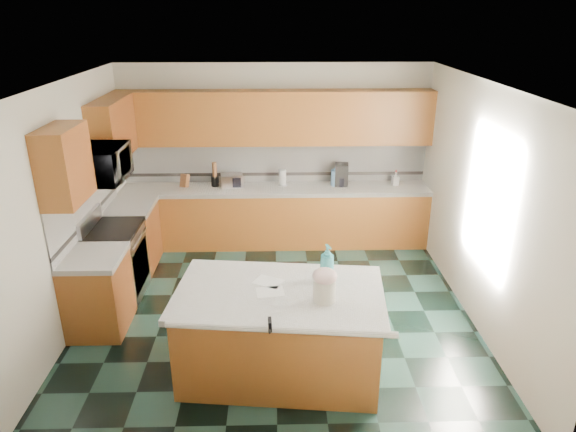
{
  "coord_description": "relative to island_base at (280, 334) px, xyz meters",
  "views": [
    {
      "loc": [
        0.01,
        -5.3,
        3.41
      ],
      "look_at": [
        0.15,
        0.35,
        1.12
      ],
      "focal_mm": 32.0,
      "sensor_mm": 36.0,
      "label": 1
    }
  ],
  "objects": [
    {
      "name": "back_base_cab",
      "position": [
        -0.03,
        3.06,
        0.0
      ],
      "size": [
        4.6,
        0.6,
        0.86
      ],
      "primitive_type": "cube",
      "color": "#522410",
      "rests_on": "ground"
    },
    {
      "name": "range_backguard",
      "position": [
        -2.29,
        1.56,
        0.59
      ],
      "size": [
        0.06,
        0.76,
        0.18
      ],
      "primitive_type": "cube",
      "color": "#B7B7BC",
      "rests_on": "range_body"
    },
    {
      "name": "coffee_carafe",
      "position": [
        0.97,
        3.09,
        0.56
      ],
      "size": [
        0.14,
        0.14,
        0.14
      ],
      "primitive_type": "cylinder",
      "color": "black",
      "rests_on": "back_countertop"
    },
    {
      "name": "toaster_oven_door",
      "position": [
        -0.68,
        3.0,
        0.58
      ],
      "size": [
        0.28,
        0.01,
        0.15
      ],
      "primitive_type": "cube",
      "color": "black",
      "rests_on": "toaster_oven"
    },
    {
      "name": "left_accent_band",
      "position": [
        -2.31,
        1.61,
        0.61
      ],
      "size": [
        0.01,
        2.3,
        0.05
      ],
      "primitive_type": "cube",
      "color": "black",
      "rests_on": "wall_left"
    },
    {
      "name": "treat_jar_knob",
      "position": [
        0.41,
        -0.17,
        0.79
      ],
      "size": [
        0.07,
        0.03,
        0.03
      ],
      "primitive_type": "cylinder",
      "rotation": [
        0.0,
        1.57,
        0.0
      ],
      "color": "tan",
      "rests_on": "treat_jar_lid"
    },
    {
      "name": "knife_block",
      "position": [
        -1.39,
        3.11,
        0.59
      ],
      "size": [
        0.16,
        0.18,
        0.22
      ],
      "primitive_type": "cube",
      "rotation": [
        -0.31,
        0.0,
        -0.43
      ],
      "color": "#472814",
      "rests_on": "back_countertop"
    },
    {
      "name": "utensil_bundle",
      "position": [
        -0.94,
        3.14,
        0.75
      ],
      "size": [
        0.07,
        0.07,
        0.22
      ],
      "primitive_type": "cylinder",
      "color": "#472814",
      "rests_on": "utensil_crock"
    },
    {
      "name": "water_jug_neck",
      "position": [
        0.88,
        3.12,
        0.75
      ],
      "size": [
        0.07,
        0.07,
        0.03
      ],
      "primitive_type": "cylinder",
      "color": "#68A1D4",
      "rests_on": "water_jug"
    },
    {
      "name": "range_cooktop",
      "position": [
        -2.03,
        1.56,
        0.47
      ],
      "size": [
        0.62,
        0.78,
        0.04
      ],
      "primitive_type": "cube",
      "color": "black",
      "rests_on": "range_body"
    },
    {
      "name": "treat_jar_knob_end_r",
      "position": [
        0.45,
        -0.17,
        0.79
      ],
      "size": [
        0.04,
        0.04,
        0.04
      ],
      "primitive_type": "sphere",
      "color": "tan",
      "rests_on": "treat_jar_lid"
    },
    {
      "name": "window_light_proxy",
      "position": [
        2.26,
        0.86,
        1.07
      ],
      "size": [
        0.02,
        1.4,
        1.1
      ],
      "primitive_type": "cube",
      "color": "white",
      "rests_on": "wall_right"
    },
    {
      "name": "paper_towel_base",
      "position": [
        0.08,
        3.16,
        0.5
      ],
      "size": [
        0.16,
        0.16,
        0.01
      ],
      "primitive_type": "cylinder",
      "color": "#B7B7BC",
      "rests_on": "back_countertop"
    },
    {
      "name": "soap_bottle_back",
      "position": [
        1.79,
        3.11,
        0.59
      ],
      "size": [
        0.1,
        0.11,
        0.21
      ],
      "primitive_type": "imported",
      "rotation": [
        0.0,
        0.0,
        0.12
      ],
      "color": "white",
      "rests_on": "back_countertop"
    },
    {
      "name": "soap_bottle_island",
      "position": [
        0.47,
        0.19,
        0.68
      ],
      "size": [
        0.19,
        0.19,
        0.39
      ],
      "primitive_type": "imported",
      "rotation": [
        0.0,
        0.0,
        0.34
      ],
      "color": "teal",
      "rests_on": "island_top"
    },
    {
      "name": "range_handle",
      "position": [
        -1.71,
        1.56,
        0.35
      ],
      "size": [
        0.02,
        0.66,
        0.02
      ],
      "primitive_type": "cylinder",
      "rotation": [
        1.57,
        0.0,
        0.0
      ],
      "color": "#B7B7BC",
      "rests_on": "range_body"
    },
    {
      "name": "left_upper_cab_front",
      "position": [
        -2.17,
        0.82,
        1.51
      ],
      "size": [
        0.33,
        0.72,
        0.78
      ],
      "primitive_type": "cube",
      "color": "#522410",
      "rests_on": "wall_left"
    },
    {
      "name": "treat_jar",
      "position": [
        0.41,
        -0.17,
        0.6
      ],
      "size": [
        0.27,
        0.27,
        0.22
      ],
      "primitive_type": "cylinder",
      "rotation": [
        0.0,
        0.0,
        -0.35
      ],
      "color": "beige",
      "rests_on": "island_top"
    },
    {
      "name": "left_counter_rear",
      "position": [
        -2.03,
        2.35,
        0.46
      ],
      "size": [
        0.64,
        0.82,
        0.06
      ],
      "primitive_type": "cube",
      "color": "white",
      "rests_on": "left_base_cab_rear"
    },
    {
      "name": "back_upper_cab",
      "position": [
        -0.03,
        3.19,
        1.51
      ],
      "size": [
        4.6,
        0.33,
        0.78
      ],
      "primitive_type": "cube",
      "color": "#522410",
      "rests_on": "wall_back"
    },
    {
      "name": "left_backsplash",
      "position": [
        -2.32,
        1.61,
        0.81
      ],
      "size": [
        0.02,
        2.3,
        0.63
      ],
      "primitive_type": "cube",
      "color": "silver",
      "rests_on": "wall_left"
    },
    {
      "name": "range_oven_door",
      "position": [
        -1.74,
        1.56,
        -0.03
      ],
      "size": [
        0.02,
        0.68,
        0.55
      ],
      "primitive_type": "cube",
      "color": "black",
      "rests_on": "range_body"
    },
    {
      "name": "soap_back_cap",
      "position": [
        1.79,
        3.11,
        0.71
      ],
      "size": [
        0.02,
        0.02,
        0.03
      ],
      "primitive_type": "cylinder",
      "color": "red",
      "rests_on": "soap_bottle_back"
    },
    {
      "name": "clamp_handle",
      "position": [
        -0.09,
        -0.63,
        0.48
      ],
      "size": [
        0.02,
        0.07,
        0.02
      ],
      "primitive_type": "cylinder",
      "rotation": [
        1.57,
        0.0,
        0.0
      ],
      "color": "black",
      "rests_on": "island_top"
    },
    {
      "name": "floor",
      "position": [
        -0.03,
        1.06,
        -0.43
      ],
      "size": [
        4.6,
        4.6,
        0.0
      ],
      "primitive_type": "plane",
      "color": "black",
      "rests_on": "ground"
    },
    {
      "name": "left_base_cab_front",
      "position": [
        -2.03,
        0.82,
        0.0
      ],
      "size": [
        0.6,
        0.72,
        0.86
      ],
      "primitive_type": "cube",
      "color": "#522410",
      "rests_on": "ground"
    },
    {
      "name": "microwave",
      "position": [
        -2.03,
        1.56,
        1.3
      ],
      "size": [
        0.5,
        0.73,
        0.41
      ],
      "primitive_type": "imported",
      "rotation": [
        0.0,
        0.0,
        1.57
      ],
      "color": "#B7B7BC",
      "rests_on": "wall_left"
    },
    {
      "name": "utensil_crock",
      "position": [
        -0.94,
        3.14,
        0.56
      ],
      "size": [
        0.12,
        0.12,
        0.15
      ],
      "primitive_type": "cylinder",
      "color": "black",
      "rests_on": "back_countertop"
    },
    {
      "name": "back_accent_band",
      "position": [
        -0.03,
        3.34,
        0.61
      ],
      "size": [
        4.6,
        0.01,
        0.05
      ],
      "primitive_type": "cube",
      "color": "black",
      "rests_on": "back_countertop"
    },
    {
      "name": "water_jug",
      "position": [
        0.88,
        3.12,
        0.61
      ],
      "size": [
        0.15,
        0.15,
        0.24
      ],
      "primitive_type": "cylinder",
      "color": "#68A1D4",
      "rests_on": "back_countertop"
    },
    {
      "name": "treat_jar_lid",
      "position": [
        0.41,
        -0.17,
        0.74
      ],
      "size": [
        0.23,
        0.23,
        0.14
      ],
      "primitive_type": "ellipsoid",
      "color": "beige",
      "rests_on": "treat_jar"
    },
    {
      "name": "coffee_maker",
      "position": [
        0.97,
        3.14,
        0.66
      ],
      "size": [
        0.22,
        0.23,
        0.33
      ],
      "primitive_type": "cube",
      "rotation": [
        0.0,
        0.0,
        -0.1
      ],
      "color": "black",
      "rests_on": "back_countertop"
    },
    {
      "name": "wall_right",
      "position": [
        2.29,
        1.06,
        0.92
      ],
      "size": [
        0.04,
        4.6,
        2.7
      ],
      "primitive_type": "cube",
      "color": "silver",
      "rests_on": "ground"
    },
    {
      "name": "paper_towel",
      "position": [
        0.08,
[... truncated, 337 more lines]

